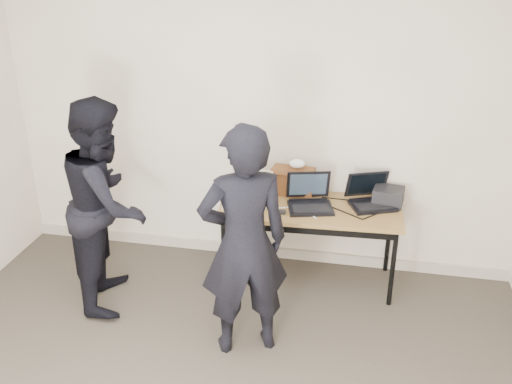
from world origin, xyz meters
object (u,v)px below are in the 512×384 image
(laptop_center, at_px, (310,199))
(equipment_box, at_px, (388,196))
(laptop_right, at_px, (370,198))
(leather_satchel, at_px, (293,181))
(desk, at_px, (310,213))
(person_observer, at_px, (106,204))
(laptop_beige, at_px, (249,198))
(person_typist, at_px, (244,243))

(laptop_center, bearing_deg, equipment_box, 1.11)
(laptop_center, distance_m, laptop_right, 0.51)
(laptop_right, relative_size, leather_satchel, 1.22)
(leather_satchel, xyz_separation_m, equipment_box, (0.81, -0.04, -0.06))
(desk, relative_size, person_observer, 0.89)
(desk, height_order, equipment_box, equipment_box)
(leather_satchel, bearing_deg, laptop_beige, -135.91)
(laptop_center, xyz_separation_m, laptop_right, (0.49, 0.14, -0.00))
(laptop_right, distance_m, person_typist, 1.38)
(laptop_beige, relative_size, leather_satchel, 1.04)
(person_typist, bearing_deg, laptop_right, -151.36)
(laptop_beige, xyz_separation_m, laptop_center, (0.50, 0.05, 0.01))
(laptop_right, bearing_deg, laptop_center, 173.39)
(laptop_right, height_order, person_observer, person_observer)
(desk, bearing_deg, laptop_center, 125.32)
(person_typist, bearing_deg, person_observer, -42.94)
(equipment_box, bearing_deg, laptop_right, -164.74)
(laptop_center, distance_m, leather_satchel, 0.28)
(desk, distance_m, leather_satchel, 0.35)
(desk, bearing_deg, laptop_right, 14.74)
(equipment_box, height_order, person_typist, person_typist)
(leather_satchel, height_order, person_typist, person_typist)
(laptop_beige, height_order, person_observer, person_observer)
(leather_satchel, distance_m, person_typist, 1.19)
(person_observer, bearing_deg, person_typist, -123.01)
(equipment_box, bearing_deg, leather_satchel, 177.48)
(laptop_center, height_order, laptop_right, laptop_center)
(desk, relative_size, laptop_beige, 3.92)
(laptop_center, bearing_deg, desk, -66.40)
(laptop_right, distance_m, leather_satchel, 0.67)
(person_typist, xyz_separation_m, person_observer, (-1.20, 0.41, -0.01))
(laptop_right, height_order, equipment_box, laptop_right)
(leather_satchel, bearing_deg, laptop_center, -45.95)
(desk, bearing_deg, person_typist, -113.40)
(laptop_beige, xyz_separation_m, person_observer, (-1.04, -0.49, 0.08))
(equipment_box, bearing_deg, person_observer, -161.71)
(laptop_beige, distance_m, laptop_right, 1.01)
(equipment_box, relative_size, person_observer, 0.14)
(leather_satchel, relative_size, person_observer, 0.22)
(person_observer, bearing_deg, desk, -85.15)
(laptop_right, xyz_separation_m, person_typist, (-0.84, -1.10, 0.08))
(leather_satchel, height_order, equipment_box, leather_satchel)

